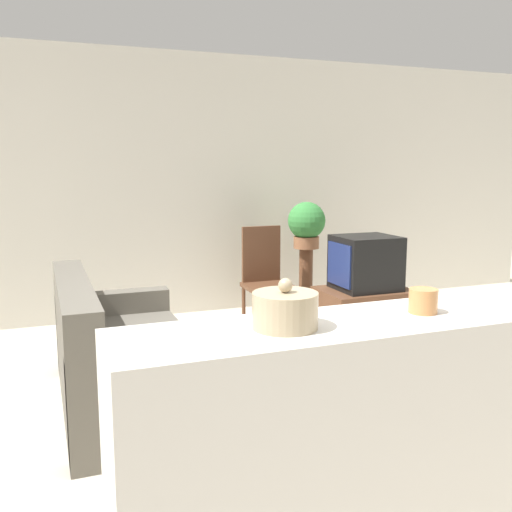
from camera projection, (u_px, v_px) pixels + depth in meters
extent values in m
plane|color=beige|center=(340.00, 470.00, 2.96)|extent=(14.00, 14.00, 0.00)
cube|color=silver|center=(180.00, 186.00, 5.91)|extent=(9.00, 0.06, 2.70)
cube|color=#605B51|center=(129.00, 372.00, 3.75)|extent=(0.85, 1.67, 0.43)
cube|color=#605B51|center=(75.00, 314.00, 3.57)|extent=(0.20, 1.67, 0.42)
cube|color=#605B51|center=(150.00, 405.00, 3.04)|extent=(0.85, 0.16, 0.60)
cube|color=#605B51|center=(114.00, 330.00, 4.43)|extent=(0.85, 0.16, 0.60)
cube|color=brown|center=(364.00, 314.00, 5.14)|extent=(0.80, 0.58, 0.47)
cube|color=black|center=(366.00, 263.00, 5.07)|extent=(0.52, 0.47, 0.48)
cube|color=navy|center=(339.00, 265.00, 4.97)|extent=(0.02, 0.39, 0.37)
cube|color=brown|center=(269.00, 287.00, 5.48)|extent=(0.44, 0.44, 0.04)
cube|color=brown|center=(261.00, 254.00, 5.62)|extent=(0.40, 0.04, 0.55)
cylinder|color=brown|center=(257.00, 315.00, 5.28)|extent=(0.04, 0.04, 0.39)
cylinder|color=brown|center=(295.00, 311.00, 5.41)|extent=(0.04, 0.04, 0.39)
cylinder|color=brown|center=(244.00, 306.00, 5.63)|extent=(0.04, 0.04, 0.39)
cylinder|color=brown|center=(279.00, 302.00, 5.76)|extent=(0.04, 0.04, 0.39)
cylinder|color=brown|center=(306.00, 282.00, 5.94)|extent=(0.14, 0.14, 0.72)
cylinder|color=#8E5B3D|center=(306.00, 242.00, 5.87)|extent=(0.26, 0.26, 0.12)
sphere|color=#38843D|center=(307.00, 221.00, 5.83)|extent=(0.39, 0.39, 0.39)
cube|color=silver|center=(429.00, 436.00, 2.25)|extent=(2.47, 0.44, 1.02)
cylinder|color=tan|center=(285.00, 310.00, 1.94)|extent=(0.23, 0.23, 0.12)
sphere|color=tan|center=(285.00, 285.00, 1.92)|extent=(0.05, 0.05, 0.05)
cylinder|color=#C6844C|center=(423.00, 301.00, 2.14)|extent=(0.11, 0.11, 0.09)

